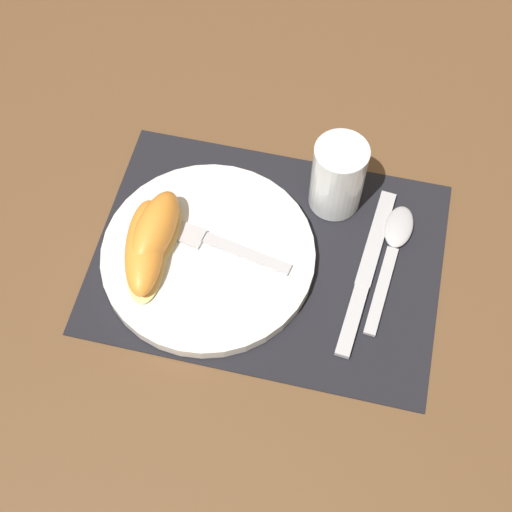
{
  "coord_description": "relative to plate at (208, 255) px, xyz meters",
  "views": [
    {
      "loc": [
        0.08,
        -0.4,
        0.75
      ],
      "look_at": [
        -0.01,
        -0.01,
        0.02
      ],
      "focal_mm": 50.0,
      "sensor_mm": 36.0,
      "label": 1
    }
  ],
  "objects": [
    {
      "name": "knife",
      "position": [
        0.19,
        0.02,
        -0.01
      ],
      "size": [
        0.04,
        0.23,
        0.01
      ],
      "color": "#BCBCC1",
      "rests_on": "placemat"
    },
    {
      "name": "fork",
      "position": [
        -0.0,
        0.02,
        0.01
      ],
      "size": [
        0.18,
        0.06,
        0.0
      ],
      "color": "#BCBCC1",
      "rests_on": "plate"
    },
    {
      "name": "citrus_wedge_1",
      "position": [
        -0.07,
        -0.02,
        0.02
      ],
      "size": [
        0.07,
        0.14,
        0.04
      ],
      "color": "#F4DB84",
      "rests_on": "plate"
    },
    {
      "name": "plate",
      "position": [
        0.0,
        0.0,
        0.0
      ],
      "size": [
        0.25,
        0.25,
        0.02
      ],
      "color": "white",
      "rests_on": "placemat"
    },
    {
      "name": "citrus_wedge_0",
      "position": [
        -0.06,
        0.0,
        0.03
      ],
      "size": [
        0.06,
        0.11,
        0.05
      ],
      "color": "#F4DB84",
      "rests_on": "plate"
    },
    {
      "name": "placemat",
      "position": [
        0.07,
        0.02,
        -0.01
      ],
      "size": [
        0.41,
        0.3,
        0.0
      ],
      "color": "black",
      "rests_on": "ground_plane"
    },
    {
      "name": "juice_glass",
      "position": [
        0.13,
        0.12,
        0.04
      ],
      "size": [
        0.06,
        0.06,
        0.1
      ],
      "color": "silver",
      "rests_on": "placemat"
    },
    {
      "name": "spoon",
      "position": [
        0.21,
        0.07,
        -0.0
      ],
      "size": [
        0.04,
        0.18,
        0.01
      ],
      "color": "#BCBCC1",
      "rests_on": "placemat"
    },
    {
      "name": "ground_plane",
      "position": [
        0.07,
        0.02,
        -0.01
      ],
      "size": [
        3.0,
        3.0,
        0.0
      ],
      "primitive_type": "plane",
      "color": "brown"
    }
  ]
}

